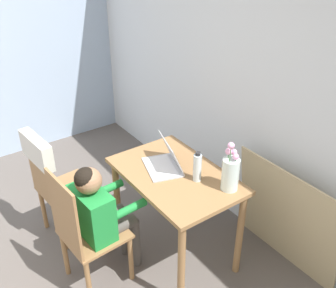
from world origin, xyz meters
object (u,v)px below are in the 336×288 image
object	(u,v)px
chair_occupied	(84,232)
flower_vase	(230,172)
person_seated	(99,210)
laptop	(166,161)
chair_spare	(50,172)
water_bottle	(197,167)

from	to	relation	value
chair_occupied	flower_vase	xyz separation A→B (m)	(0.46, 0.86, 0.40)
person_seated	flower_vase	distance (m)	0.91
chair_occupied	person_seated	distance (m)	0.18
person_seated	laptop	distance (m)	0.57
person_seated	flower_vase	size ratio (longest dim) A/B	2.63
chair_spare	laptop	size ratio (longest dim) A/B	2.52
chair_occupied	chair_spare	bearing A→B (deg)	-4.90
flower_vase	laptop	bearing A→B (deg)	-156.99
chair_spare	person_seated	size ratio (longest dim) A/B	1.00
chair_occupied	water_bottle	world-z (taller)	water_bottle
person_seated	water_bottle	distance (m)	0.72
chair_occupied	person_seated	xyz separation A→B (m)	(-0.01, 0.13, 0.13)
person_seated	laptop	xyz separation A→B (m)	(0.02, 0.54, 0.20)
flower_vase	water_bottle	distance (m)	0.23
chair_occupied	flower_vase	bearing A→B (deg)	-122.35
chair_spare	flower_vase	xyz separation A→B (m)	(1.04, 0.85, 0.25)
laptop	water_bottle	distance (m)	0.27
laptop	chair_spare	bearing A→B (deg)	-114.56
chair_occupied	water_bottle	bearing A→B (deg)	-113.44
chair_occupied	chair_spare	world-z (taller)	chair_spare
chair_spare	water_bottle	world-z (taller)	water_bottle
chair_occupied	flower_vase	size ratio (longest dim) A/B	2.60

